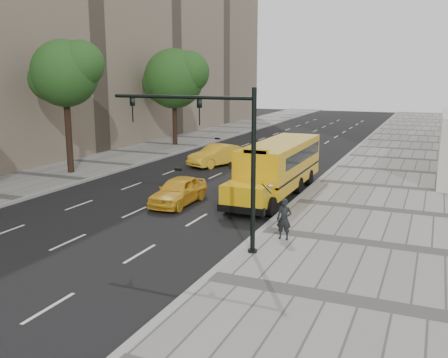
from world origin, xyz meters
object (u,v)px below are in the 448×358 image
at_px(tree_c, 175,78).
at_px(pedestrian, 284,219).
at_px(tree_b, 66,73).
at_px(taxi_near, 178,191).
at_px(traffic_signal, 219,149).
at_px(school_bus, 279,164).
at_px(taxi_far, 217,155).

height_order(tree_c, pedestrian, tree_c).
relative_size(tree_b, taxi_near, 2.11).
distance_m(tree_c, traffic_signal, 29.63).
relative_size(taxi_near, pedestrian, 2.52).
height_order(tree_b, school_bus, tree_b).
bearing_deg(pedestrian, taxi_far, 124.41).
height_order(pedestrian, traffic_signal, traffic_signal).
distance_m(tree_c, school_bus, 21.56).
height_order(school_bus, taxi_far, school_bus).
relative_size(taxi_far, traffic_signal, 0.76).
distance_m(taxi_near, pedestrian, 7.94).
xyz_separation_m(pedestrian, traffic_signal, (-2.08, -1.94, 3.08)).
height_order(tree_c, taxi_far, tree_c).
xyz_separation_m(taxi_near, taxi_far, (-2.75, 11.35, 0.06)).
xyz_separation_m(tree_c, pedestrian, (17.67, -23.15, -5.46)).
height_order(taxi_far, pedestrian, pedestrian).
bearing_deg(taxi_near, traffic_signal, -50.09).
distance_m(taxi_near, traffic_signal, 8.24).
distance_m(school_bus, pedestrian, 8.78).
bearing_deg(tree_c, school_bus, -44.94).
bearing_deg(tree_c, tree_b, -90.08).
xyz_separation_m(taxi_far, traffic_signal, (7.65, -17.06, 3.29)).
height_order(tree_b, pedestrian, tree_b).
bearing_deg(taxi_near, school_bus, 46.40).
relative_size(tree_b, school_bus, 0.79).
xyz_separation_m(tree_c, taxi_near, (10.69, -19.37, -5.73)).
bearing_deg(school_bus, tree_c, 135.06).
bearing_deg(taxi_far, tree_c, 157.56).
xyz_separation_m(tree_b, school_bus, (14.92, 0.24, -5.17)).
height_order(taxi_near, taxi_far, taxi_far).
relative_size(school_bus, traffic_signal, 1.81).
relative_size(pedestrian, traffic_signal, 0.27).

